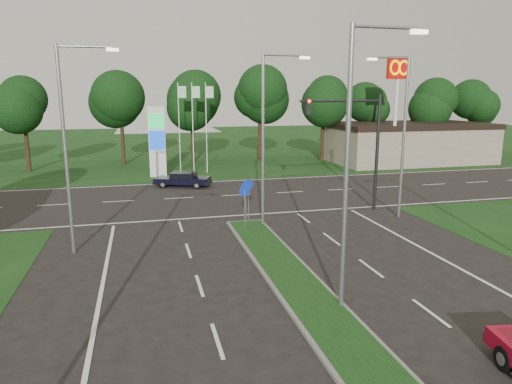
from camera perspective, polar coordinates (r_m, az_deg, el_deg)
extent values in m
cube|color=black|center=(62.46, -9.23, 5.48)|extent=(160.00, 50.00, 0.02)
cube|color=black|center=(32.06, -4.26, -0.51)|extent=(160.00, 12.00, 0.02)
cube|color=slate|center=(13.90, 10.98, -17.83)|extent=(2.00, 26.00, 0.12)
cube|color=gray|center=(51.06, 18.37, 5.86)|extent=(16.00, 9.00, 4.00)
cylinder|color=gray|center=(14.44, 11.21, 2.10)|extent=(0.16, 0.16, 9.00)
cylinder|color=gray|center=(14.88, 16.00, 19.19)|extent=(2.20, 0.10, 0.10)
cube|color=#FFF2CC|center=(15.43, 19.71, 18.31)|extent=(0.50, 0.22, 0.12)
cylinder|color=gray|center=(23.78, 0.86, 6.14)|extent=(0.16, 0.16, 9.00)
cylinder|color=gray|center=(24.05, 3.54, 16.69)|extent=(2.20, 0.10, 0.10)
cube|color=#FFF2CC|center=(24.39, 6.10, 16.34)|extent=(0.50, 0.22, 0.12)
cylinder|color=gray|center=(21.22, -22.72, 4.51)|extent=(0.16, 0.16, 9.00)
cylinder|color=gray|center=(21.04, -20.63, 16.65)|extent=(2.20, 0.10, 0.10)
cube|color=#FFF2CC|center=(20.95, -17.50, 16.60)|extent=(0.50, 0.22, 0.12)
cylinder|color=gray|center=(27.08, 17.97, 6.28)|extent=(0.16, 0.16, 9.00)
cylinder|color=gray|center=(26.48, 16.51, 15.80)|extent=(2.20, 0.10, 0.10)
cube|color=#FFF2CC|center=(25.94, 14.32, 15.79)|extent=(0.50, 0.22, 0.12)
cylinder|color=black|center=(28.65, 14.88, 4.73)|extent=(0.20, 0.20, 7.00)
cylinder|color=black|center=(27.31, 10.55, 11.12)|extent=(5.00, 0.14, 0.14)
cube|color=black|center=(26.55, 6.53, 10.57)|extent=(0.28, 0.28, 0.90)
sphere|color=#FF190C|center=(26.38, 6.69, 11.21)|extent=(0.20, 0.20, 0.20)
cylinder|color=gray|center=(23.64, -1.43, -2.27)|extent=(0.06, 0.06, 2.20)
cylinder|color=#0C26A5|center=(23.41, -1.44, 0.10)|extent=(0.56, 0.04, 0.56)
cylinder|color=gray|center=(24.65, -1.26, -1.68)|extent=(0.06, 0.06, 2.20)
cylinder|color=#0C26A5|center=(24.43, -1.27, 0.60)|extent=(0.56, 0.04, 0.56)
cylinder|color=gray|center=(25.38, -0.95, -1.27)|extent=(0.06, 0.06, 2.20)
cylinder|color=#0C26A5|center=(25.17, -0.96, 0.94)|extent=(0.56, 0.04, 0.56)
cube|color=silver|center=(40.06, -12.27, 6.10)|extent=(1.40, 0.30, 6.00)
cube|color=#0CA53F|center=(39.75, -12.37, 8.66)|extent=(1.30, 0.08, 1.20)
cube|color=#0C3FBF|center=(39.86, -12.27, 6.36)|extent=(1.30, 0.08, 1.60)
cylinder|color=silver|center=(41.09, -9.57, 7.75)|extent=(0.08, 0.08, 8.00)
cube|color=#B2D8B2|center=(41.01, -9.23, 12.23)|extent=(0.70, 0.02, 1.00)
cylinder|color=silver|center=(41.20, -7.89, 7.81)|extent=(0.08, 0.08, 8.00)
cube|color=#B2D8B2|center=(41.14, -7.53, 12.28)|extent=(0.70, 0.02, 1.00)
cylinder|color=silver|center=(41.35, -6.23, 7.87)|extent=(0.08, 0.08, 8.00)
cube|color=#B2D8B2|center=(41.30, -5.84, 12.32)|extent=(0.70, 0.02, 1.00)
cylinder|color=silver|center=(45.36, 17.02, 9.05)|extent=(0.30, 0.30, 10.00)
cube|color=#BF0C07|center=(45.39, 17.37, 14.60)|extent=(2.20, 0.35, 2.00)
torus|color=#FFC600|center=(44.97, 17.01, 14.65)|extent=(1.06, 0.16, 1.06)
torus|color=#FFC600|center=(45.43, 18.02, 14.55)|extent=(1.06, 0.16, 1.06)
cylinder|color=black|center=(47.39, -7.69, 6.17)|extent=(0.36, 0.36, 4.40)
sphere|color=black|center=(47.15, -7.83, 11.37)|extent=(6.00, 6.00, 6.00)
sphere|color=black|center=(46.99, -7.47, 12.60)|extent=(4.80, 4.80, 4.80)
cylinder|color=black|center=(13.94, 28.63, -17.85)|extent=(0.31, 0.67, 0.65)
cube|color=black|center=(35.55, -9.16, 1.46)|extent=(4.45, 3.11, 0.42)
cube|color=black|center=(35.46, -9.05, 2.09)|extent=(2.22, 2.01, 0.39)
cube|color=black|center=(35.43, -9.06, 2.41)|extent=(1.88, 1.81, 0.04)
cylinder|color=black|center=(35.29, -11.55, 0.92)|extent=(0.61, 0.39, 0.58)
cylinder|color=black|center=(36.71, -10.77, 1.37)|extent=(0.61, 0.39, 0.58)
cylinder|color=black|center=(34.51, -7.42, 0.81)|extent=(0.61, 0.39, 0.58)
cylinder|color=black|center=(35.96, -6.78, 1.28)|extent=(0.61, 0.39, 0.58)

